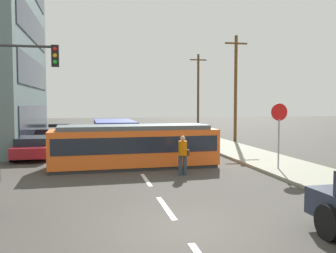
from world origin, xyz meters
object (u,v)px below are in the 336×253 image
object	(u,v)px
parked_sedan_far	(45,136)
traffic_light_mast	(20,85)
utility_pole_far	(198,91)
pedestrian_crossing	(183,153)
parked_sedan_mid	(34,147)
parked_sedan_furthest	(60,130)
streetcar_tram	(134,145)
city_bus	(114,133)
utility_pole_mid	(236,87)
stop_sign	(279,122)

from	to	relation	value
parked_sedan_far	traffic_light_mast	world-z (taller)	traffic_light_mast
parked_sedan_far	utility_pole_far	world-z (taller)	utility_pole_far
parked_sedan_far	pedestrian_crossing	bearing A→B (deg)	-61.87
pedestrian_crossing	traffic_light_mast	size ratio (longest dim) A/B	0.31
parked_sedan_mid	utility_pole_far	xyz separation A→B (m)	(14.40, 17.10, 3.69)
parked_sedan_mid	parked_sedan_furthest	xyz separation A→B (m)	(0.26, 13.68, -0.00)
pedestrian_crossing	parked_sedan_mid	world-z (taller)	pedestrian_crossing
streetcar_tram	traffic_light_mast	xyz separation A→B (m)	(-4.61, -2.25, 2.71)
city_bus	pedestrian_crossing	distance (m)	9.84
parked_sedan_mid	parked_sedan_furthest	distance (m)	13.68
streetcar_tram	city_bus	size ratio (longest dim) A/B	1.34
streetcar_tram	utility_pole_far	xyz separation A→B (m)	(9.30, 21.07, 3.28)
parked_sedan_mid	utility_pole_mid	world-z (taller)	utility_pole_mid
parked_sedan_far	utility_pole_far	xyz separation A→B (m)	(14.66, 10.13, 3.69)
parked_sedan_mid	parked_sedan_furthest	size ratio (longest dim) A/B	1.12
city_bus	utility_pole_far	size ratio (longest dim) A/B	0.71
utility_pole_mid	utility_pole_far	distance (m)	11.11
parked_sedan_furthest	utility_pole_far	world-z (taller)	utility_pole_far
traffic_light_mast	city_bus	bearing A→B (deg)	66.31
streetcar_tram	stop_sign	world-z (taller)	stop_sign
city_bus	pedestrian_crossing	world-z (taller)	city_bus
parked_sedan_furthest	utility_pole_mid	distance (m)	16.35
pedestrian_crossing	stop_sign	size ratio (longest dim) A/B	0.58
streetcar_tram	parked_sedan_furthest	bearing A→B (deg)	105.34
streetcar_tram	traffic_light_mast	size ratio (longest dim) A/B	1.45
parked_sedan_furthest	stop_sign	distance (m)	22.99
stop_sign	pedestrian_crossing	bearing A→B (deg)	179.62
traffic_light_mast	parked_sedan_far	bearing A→B (deg)	93.24
parked_sedan_mid	streetcar_tram	bearing A→B (deg)	-37.85
streetcar_tram	stop_sign	distance (m)	6.73
pedestrian_crossing	utility_pole_mid	distance (m)	14.79
parked_sedan_mid	stop_sign	xyz separation A→B (m)	(11.25, -6.44, 1.57)
stop_sign	utility_pole_mid	distance (m)	12.96
city_bus	traffic_light_mast	world-z (taller)	traffic_light_mast
streetcar_tram	parked_sedan_far	bearing A→B (deg)	116.10
traffic_light_mast	parked_sedan_mid	bearing A→B (deg)	94.48
streetcar_tram	parked_sedan_mid	bearing A→B (deg)	142.15
pedestrian_crossing	parked_sedan_furthest	distance (m)	21.17
city_bus	stop_sign	xyz separation A→B (m)	(6.65, -9.59, 1.10)
city_bus	utility_pole_mid	xyz separation A→B (m)	(9.61, 2.84, 3.23)
streetcar_tram	pedestrian_crossing	size ratio (longest dim) A/B	4.71
city_bus	parked_sedan_far	size ratio (longest dim) A/B	1.41
parked_sedan_far	utility_pole_far	size ratio (longest dim) A/B	0.50
stop_sign	traffic_light_mast	xyz separation A→B (m)	(-10.76, 0.23, 1.55)
streetcar_tram	utility_pole_mid	distance (m)	13.88
pedestrian_crossing	parked_sedan_furthest	size ratio (longest dim) A/B	0.41
city_bus	stop_sign	bearing A→B (deg)	-55.26
parked_sedan_furthest	traffic_light_mast	world-z (taller)	traffic_light_mast
streetcar_tram	city_bus	bearing A→B (deg)	94.03
parked_sedan_furthest	traffic_light_mast	bearing A→B (deg)	-89.34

